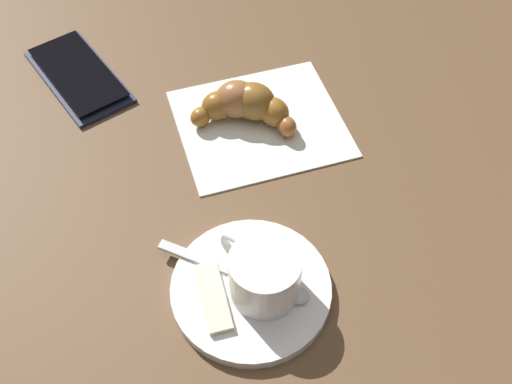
{
  "coord_description": "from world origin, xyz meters",
  "views": [
    {
      "loc": [
        -0.36,
        0.02,
        0.49
      ],
      "look_at": [
        0.0,
        0.0,
        0.01
      ],
      "focal_mm": 43.49,
      "sensor_mm": 36.0,
      "label": 1
    }
  ],
  "objects": [
    {
      "name": "ground_plane",
      "position": [
        0.0,
        0.0,
        0.0
      ],
      "size": [
        1.8,
        1.8,
        0.0
      ],
      "primitive_type": "plane",
      "color": "brown"
    },
    {
      "name": "espresso_cup",
      "position": [
        -0.1,
        -0.0,
        0.04
      ],
      "size": [
        0.07,
        0.07,
        0.05
      ],
      "color": "white",
      "rests_on": "saucer"
    },
    {
      "name": "sugar_packet",
      "position": [
        -0.11,
        0.04,
        0.01
      ],
      "size": [
        0.07,
        0.03,
        0.01
      ],
      "primitive_type": "cube",
      "rotation": [
        0.0,
        0.0,
        9.64
      ],
      "color": "beige",
      "rests_on": "saucer"
    },
    {
      "name": "saucer",
      "position": [
        -0.1,
        0.01,
        0.01
      ],
      "size": [
        0.14,
        0.14,
        0.01
      ],
      "primitive_type": "cylinder",
      "color": "white",
      "rests_on": "ground"
    },
    {
      "name": "teaspoon",
      "position": [
        -0.1,
        0.01,
        0.01
      ],
      "size": [
        0.08,
        0.14,
        0.01
      ],
      "color": "silver",
      "rests_on": "saucer"
    },
    {
      "name": "napkin",
      "position": [
        0.1,
        -0.01,
        0.0
      ],
      "size": [
        0.19,
        0.21,
        0.0
      ],
      "primitive_type": "cube",
      "rotation": [
        0.0,
        0.0,
        0.26
      ],
      "color": "white",
      "rests_on": "ground"
    },
    {
      "name": "croissant",
      "position": [
        0.11,
        0.01,
        0.02
      ],
      "size": [
        0.07,
        0.12,
        0.04
      ],
      "color": "#9C582B",
      "rests_on": "napkin"
    },
    {
      "name": "cell_phone",
      "position": [
        0.18,
        0.2,
        0.01
      ],
      "size": [
        0.16,
        0.14,
        0.01
      ],
      "color": "#1C2037",
      "rests_on": "ground"
    }
  ]
}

